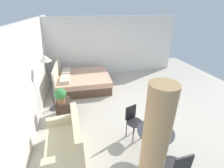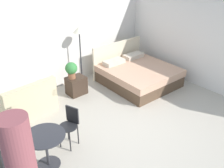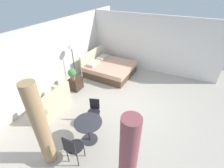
{
  "view_description": "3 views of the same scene",
  "coord_description": "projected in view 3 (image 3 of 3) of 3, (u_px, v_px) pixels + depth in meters",
  "views": [
    {
      "loc": [
        -3.99,
        1.75,
        2.91
      ],
      "look_at": [
        0.3,
        0.71,
        0.73
      ],
      "focal_mm": 25.05,
      "sensor_mm": 36.0,
      "label": 1
    },
    {
      "loc": [
        -3.38,
        -3.16,
        3.61
      ],
      "look_at": [
        0.24,
        0.98,
        0.72
      ],
      "focal_mm": 41.9,
      "sensor_mm": 36.0,
      "label": 2
    },
    {
      "loc": [
        -4.3,
        -1.54,
        3.78
      ],
      "look_at": [
        -0.17,
        0.49,
        0.82
      ],
      "focal_mm": 26.0,
      "sensor_mm": 36.0,
      "label": 3
    }
  ],
  "objects": [
    {
      "name": "wall_back",
      "position": [
        56.0,
        56.0,
        6.27
      ],
      "size": [
        9.07,
        0.12,
        2.59
      ],
      "primitive_type": "cube",
      "color": "silver",
      "rests_on": "ground"
    },
    {
      "name": "nightstand",
      "position": [
        76.0,
        84.0,
        6.57
      ],
      "size": [
        0.49,
        0.4,
        0.49
      ],
      "color": "#38281E",
      "rests_on": "ground"
    },
    {
      "name": "cafe_chair_near_window",
      "position": [
        94.0,
        109.0,
        4.87
      ],
      "size": [
        0.47,
        0.47,
        0.84
      ],
      "color": "black",
      "rests_on": "ground"
    },
    {
      "name": "couch",
      "position": [
        52.0,
        104.0,
        5.4
      ],
      "size": [
        1.32,
        0.79,
        0.9
      ],
      "color": "beige",
      "rests_on": "ground"
    },
    {
      "name": "potted_plant",
      "position": [
        72.0,
        74.0,
        6.23
      ],
      "size": [
        0.32,
        0.32,
        0.45
      ],
      "color": "#935B3D",
      "rests_on": "nightstand"
    },
    {
      "name": "ground_plane",
      "position": [
        126.0,
        104.0,
        5.87
      ],
      "size": [
        9.07,
        8.97,
        0.02
      ],
      "primitive_type": "cube",
      "color": "#B2A899"
    },
    {
      "name": "wall_right",
      "position": [
        152.0,
        44.0,
        7.46
      ],
      "size": [
        0.12,
        5.97,
        2.59
      ],
      "primitive_type": "cube",
      "color": "silver",
      "rests_on": "ground"
    },
    {
      "name": "bed",
      "position": [
        109.0,
        69.0,
        7.61
      ],
      "size": [
        1.92,
        2.06,
        1.03
      ],
      "color": "brown",
      "rests_on": "ground"
    },
    {
      "name": "balcony_table",
      "position": [
        89.0,
        127.0,
        4.3
      ],
      "size": [
        0.73,
        0.73,
        0.69
      ],
      "color": "#2D2D33",
      "rests_on": "ground"
    },
    {
      "name": "curtain_right",
      "position": [
        41.0,
        127.0,
        3.49
      ],
      "size": [
        0.32,
        0.32,
        2.24
      ],
      "color": "tan",
      "rests_on": "ground"
    },
    {
      "name": "cafe_chair_near_couch",
      "position": [
        72.0,
        147.0,
        3.71
      ],
      "size": [
        0.42,
        0.42,
        0.91
      ],
      "color": "black",
      "rests_on": "ground"
    },
    {
      "name": "curtain_left",
      "position": [
        127.0,
        166.0,
        2.75
      ],
      "size": [
        0.3,
        0.3,
        2.24
      ],
      "color": "#994C51",
      "rests_on": "ground"
    },
    {
      "name": "floor_lamp",
      "position": [
        72.0,
        51.0,
        6.38
      ],
      "size": [
        0.33,
        0.33,
        1.74
      ],
      "color": "#2D2D33",
      "rests_on": "ground"
    }
  ]
}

